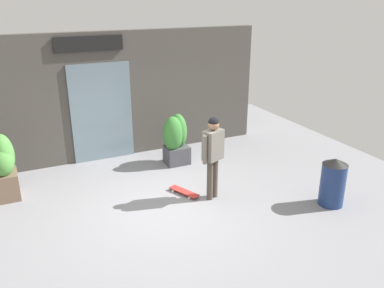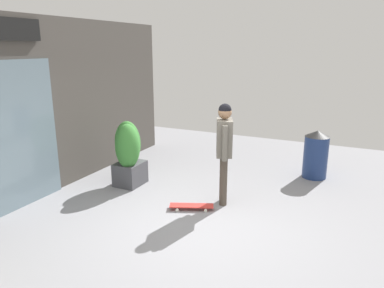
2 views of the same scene
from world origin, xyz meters
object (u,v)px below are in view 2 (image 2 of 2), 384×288
at_px(skateboarder, 224,143).
at_px(planter_box_right, 128,152).
at_px(skateboard, 192,206).
at_px(trash_bin, 316,154).

distance_m(skateboarder, planter_box_right, 2.06).
relative_size(skateboard, planter_box_right, 0.60).
height_order(skateboarder, planter_box_right, skateboarder).
bearing_deg(skateboard, planter_box_right, -40.30).
height_order(skateboard, trash_bin, trash_bin).
xyz_separation_m(skateboarder, planter_box_right, (0.03, 2.02, -0.41)).
height_order(skateboarder, trash_bin, skateboarder).
xyz_separation_m(skateboarder, skateboard, (-0.48, 0.39, -1.04)).
bearing_deg(planter_box_right, skateboard, -107.33).
relative_size(skateboard, trash_bin, 0.75).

